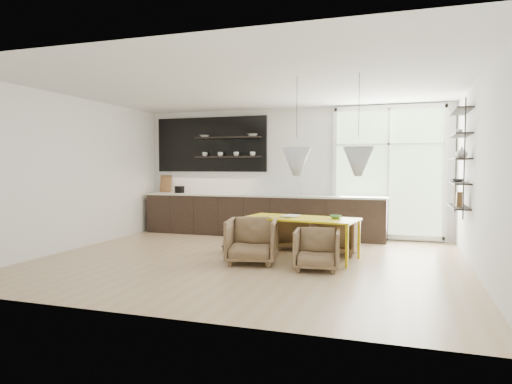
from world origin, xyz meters
name	(u,v)px	position (x,y,z in m)	size (l,w,h in m)	color
room	(296,173)	(0.58, 1.10, 1.46)	(7.02, 6.01, 2.91)	tan
kitchen_run	(257,209)	(-0.70, 2.69, 0.60)	(5.54, 0.69, 2.75)	black
right_shelving	(460,162)	(3.36, 1.17, 1.65)	(0.26, 1.22, 1.90)	black
dining_table	(300,220)	(0.80, 0.48, 0.65)	(2.03, 1.13, 0.70)	#CBB003
armchair_back_left	(293,233)	(0.46, 1.37, 0.30)	(0.65, 0.67, 0.61)	brown
armchair_back_right	(338,236)	(1.36, 1.06, 0.32)	(0.68, 0.70, 0.64)	brown
armchair_front_left	(252,241)	(0.13, -0.15, 0.37)	(0.79, 0.81, 0.74)	brown
armchair_front_right	(317,249)	(1.23, -0.31, 0.31)	(0.67, 0.69, 0.63)	brown
wire_stool	(230,238)	(-0.54, 0.60, 0.27)	(0.33, 0.33, 0.41)	black
table_book	(284,216)	(0.49, 0.55, 0.72)	(0.25, 0.34, 0.03)	white
table_bowl	(336,217)	(1.39, 0.53, 0.73)	(0.19, 0.19, 0.06)	#4B864E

